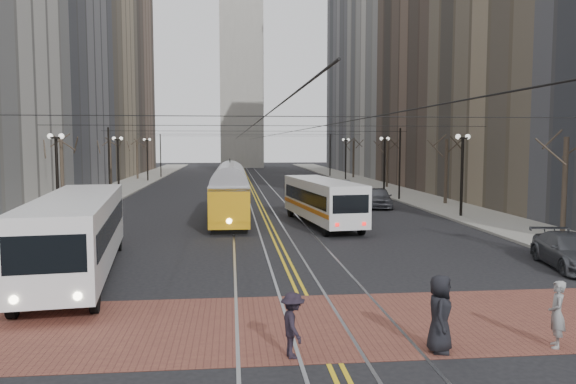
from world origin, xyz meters
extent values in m
plane|color=black|center=(0.00, 0.00, 0.00)|extent=(260.00, 260.00, 0.00)
cube|color=gray|center=(-15.00, 45.00, 0.07)|extent=(5.00, 140.00, 0.15)
cube|color=gray|center=(15.00, 45.00, 0.07)|extent=(5.00, 140.00, 0.15)
cube|color=brown|center=(0.00, -4.00, 0.01)|extent=(25.00, 6.00, 0.01)
cube|color=gray|center=(0.00, 45.00, 0.00)|extent=(4.80, 130.00, 0.02)
cube|color=gold|center=(0.00, 45.00, 0.01)|extent=(0.42, 130.00, 0.01)
cube|color=slate|center=(-25.50, 46.00, 17.00)|extent=(16.00, 20.00, 34.00)
cube|color=brown|center=(-25.50, 86.00, 20.00)|extent=(16.00, 20.00, 40.00)
cube|color=brown|center=(25.50, 46.00, 17.00)|extent=(16.00, 20.00, 34.00)
cube|color=#B6B3AB|center=(27.50, 66.00, 26.00)|extent=(20.00, 20.00, 52.00)
cube|color=slate|center=(25.50, 86.00, 20.00)|extent=(16.00, 20.00, 40.00)
cube|color=#B2AFA5|center=(0.00, 102.00, 28.00)|extent=(9.00, 9.00, 56.00)
cylinder|color=black|center=(-13.70, 18.00, 2.80)|extent=(0.20, 0.20, 5.60)
cylinder|color=black|center=(-13.70, 38.00, 2.80)|extent=(0.20, 0.20, 5.60)
cylinder|color=black|center=(-13.70, 58.00, 2.80)|extent=(0.20, 0.20, 5.60)
cylinder|color=black|center=(13.70, 18.00, 2.80)|extent=(0.20, 0.20, 5.60)
cylinder|color=black|center=(13.70, 38.00, 2.80)|extent=(0.20, 0.20, 5.60)
cylinder|color=black|center=(13.70, 58.00, 2.80)|extent=(0.20, 0.20, 5.60)
cylinder|color=#382D23|center=(-15.70, 26.00, 2.80)|extent=(0.28, 0.28, 5.60)
cylinder|color=#382D23|center=(-15.70, 44.00, 2.80)|extent=(0.28, 0.28, 5.60)
cylinder|color=#382D23|center=(-15.70, 62.00, 2.80)|extent=(0.28, 0.28, 5.60)
cylinder|color=#382D23|center=(15.70, 9.00, 2.80)|extent=(0.28, 0.28, 5.60)
cylinder|color=#382D23|center=(15.70, 26.00, 2.80)|extent=(0.28, 0.28, 5.60)
cylinder|color=#382D23|center=(15.70, 44.00, 2.80)|extent=(0.28, 0.28, 5.60)
cylinder|color=#382D23|center=(15.70, 62.00, 2.80)|extent=(0.28, 0.28, 5.60)
cylinder|color=black|center=(-1.50, 45.00, 6.00)|extent=(0.03, 120.00, 0.03)
cylinder|color=black|center=(1.50, 45.00, 6.00)|extent=(0.03, 120.00, 0.03)
cylinder|color=black|center=(-12.90, 30.00, 3.30)|extent=(0.16, 0.16, 6.60)
cylinder|color=black|center=(-12.90, 66.00, 3.30)|extent=(0.16, 0.16, 6.60)
cylinder|color=black|center=(12.90, 30.00, 3.30)|extent=(0.16, 0.16, 6.60)
cylinder|color=black|center=(12.90, 66.00, 3.30)|extent=(0.16, 0.16, 6.60)
cube|color=silver|center=(-8.48, 2.75, 1.59)|extent=(4.19, 12.98, 3.19)
cube|color=orange|center=(-2.50, 17.94, 1.51)|extent=(2.48, 12.82, 3.02)
cube|color=silver|center=(3.38, 15.59, 1.45)|extent=(3.77, 11.35, 2.91)
cube|color=silver|center=(5.75, 19.62, 1.11)|extent=(2.35, 5.16, 2.22)
imported|color=#3E4046|center=(9.52, 24.59, 0.83)|extent=(2.75, 5.15, 1.67)
imported|color=#AAADB1|center=(8.82, 35.96, 0.74)|extent=(1.62, 4.53, 1.49)
imported|color=#3E4045|center=(11.80, 2.18, 0.72)|extent=(2.84, 5.26, 1.45)
imported|color=black|center=(2.77, -6.50, 1.00)|extent=(0.93, 1.12, 1.97)
imported|color=gray|center=(5.89, -6.50, 0.88)|extent=(0.63, 0.75, 1.74)
imported|color=black|center=(-0.96, -6.50, 0.83)|extent=(0.76, 1.13, 1.63)
camera|label=1|loc=(-2.44, -19.82, 5.28)|focal=35.00mm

